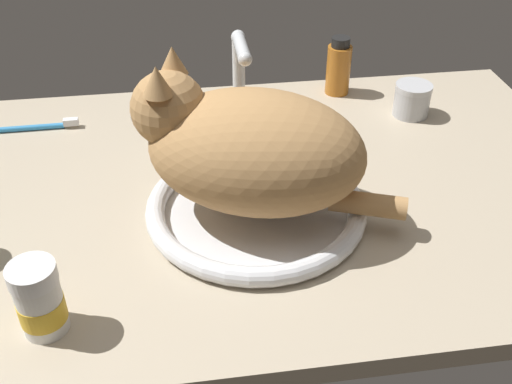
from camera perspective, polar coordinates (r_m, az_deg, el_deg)
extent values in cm
cube|color=#B7A88E|center=(94.19, -3.40, -0.39)|extent=(122.42, 70.09, 3.00)
torus|color=white|center=(87.14, 0.00, -1.39)|extent=(31.92, 31.92, 2.77)
cylinder|color=white|center=(87.81, 0.00, -1.95)|extent=(27.76, 27.76, 0.60)
cylinder|color=silver|center=(102.90, -1.53, 5.08)|extent=(4.00, 4.00, 2.77)
cylinder|color=silver|center=(98.23, -1.62, 9.94)|extent=(2.00, 2.00, 16.67)
sphere|color=silver|center=(94.84, -1.71, 14.46)|extent=(2.20, 2.20, 2.20)
cylinder|color=silver|center=(91.06, -1.39, 13.51)|extent=(2.00, 8.24, 2.00)
sphere|color=silver|center=(87.30, -1.05, 12.48)|extent=(2.10, 2.10, 2.10)
cylinder|color=silver|center=(102.78, -5.18, 4.51)|extent=(3.20, 3.20, 1.60)
cone|color=silver|center=(101.19, -5.27, 6.01)|extent=(2.88, 2.88, 4.64)
cylinder|color=silver|center=(104.03, 2.09, 5.07)|extent=(3.20, 3.20, 1.60)
cone|color=silver|center=(102.46, 2.13, 6.56)|extent=(2.88, 2.88, 4.64)
ellipsoid|color=tan|center=(81.70, 0.00, 3.89)|extent=(35.30, 29.85, 16.21)
sphere|color=tan|center=(82.15, -8.27, 7.82)|extent=(10.34, 10.34, 10.34)
cone|color=tan|center=(77.09, -9.39, 10.37)|extent=(3.93, 3.93, 3.88)
cone|color=tan|center=(82.34, -7.90, 12.24)|extent=(3.93, 3.93, 3.88)
ellipsoid|color=silver|center=(83.97, -10.73, 7.41)|extent=(4.42, 5.15, 3.31)
ellipsoid|color=silver|center=(84.64, -6.97, 4.20)|extent=(11.83, 13.60, 8.92)
cylinder|color=tan|center=(84.10, 10.55, -1.14)|extent=(10.98, 6.67, 3.20)
cylinder|color=#B2661E|center=(120.20, 7.81, 11.39)|extent=(4.70, 4.70, 9.53)
cylinder|color=black|center=(117.97, 8.03, 13.88)|extent=(3.53, 3.53, 1.80)
cylinder|color=#B2B5BA|center=(115.55, 14.53, 8.24)|extent=(6.54, 6.54, 5.09)
cylinder|color=silver|center=(114.21, 14.76, 9.59)|extent=(6.67, 6.67, 1.00)
cylinder|color=white|center=(73.74, -19.70, -10.07)|extent=(5.21, 5.21, 7.52)
cylinder|color=gold|center=(74.16, -19.61, -10.39)|extent=(5.37, 5.37, 3.01)
cylinder|color=white|center=(70.52, -20.49, -7.34)|extent=(5.47, 5.47, 2.10)
cylinder|color=#338CD1|center=(115.65, -21.78, 5.58)|extent=(16.63, 1.16, 1.00)
cube|color=white|center=(113.41, -17.14, 6.37)|extent=(2.61, 1.22, 1.20)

